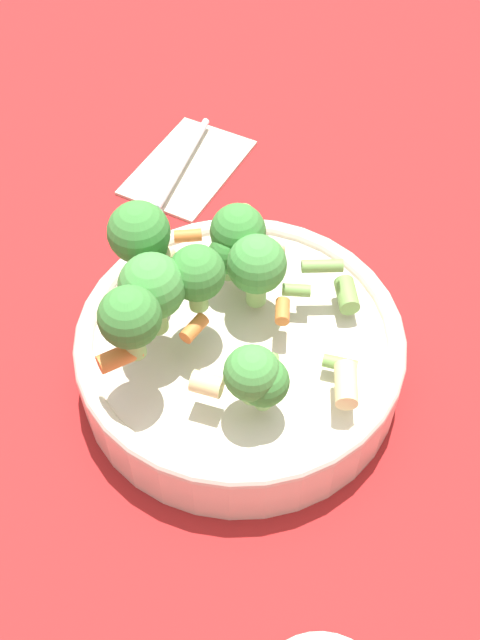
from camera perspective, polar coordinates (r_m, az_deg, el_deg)
ground_plane at (r=0.57m, az=-0.00°, el=-4.05°), size 3.00×3.00×0.00m
bowl at (r=0.54m, az=-0.00°, el=-2.38°), size 0.23×0.23×0.05m
pasta_salad at (r=0.49m, az=-3.17°, el=2.94°), size 0.19×0.19×0.08m
napkin at (r=0.72m, az=-3.97°, el=11.63°), size 0.15×0.14×0.01m
spoon at (r=0.68m, az=-5.87°, el=9.37°), size 0.13×0.12×0.01m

